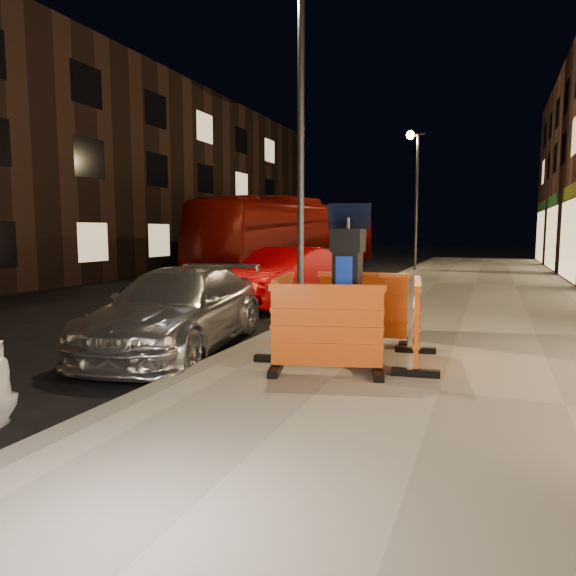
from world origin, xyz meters
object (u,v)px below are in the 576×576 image
at_px(barrier_front, 326,330).
at_px(barrier_back, 363,308).
at_px(parking_kiosk, 347,286).
at_px(car_silver, 179,349).
at_px(barrier_bldgside, 416,322).
at_px(car_red, 286,305).
at_px(barrier_kerbside, 284,314).
at_px(bus_doubledecker, 293,274).

height_order(barrier_front, barrier_back, same).
bearing_deg(parking_kiosk, car_silver, 168.13).
relative_size(barrier_bldgside, car_silver, 0.32).
bearing_deg(parking_kiosk, barrier_front, -99.83).
bearing_deg(car_red, parking_kiosk, -50.46).
distance_m(barrier_front, barrier_back, 1.90).
bearing_deg(barrier_front, barrier_kerbside, 120.17).
bearing_deg(barrier_front, car_silver, 144.83).
xyz_separation_m(barrier_front, bus_doubledecker, (-6.39, 15.41, -0.71)).
xyz_separation_m(barrier_back, bus_doubledecker, (-6.39, 13.51, -0.71)).
distance_m(barrier_bldgside, car_silver, 3.85).
distance_m(barrier_back, barrier_kerbside, 1.34).
xyz_separation_m(parking_kiosk, barrier_front, (0.00, -0.95, -0.44)).
xyz_separation_m(parking_kiosk, barrier_back, (0.00, 0.95, -0.44)).
xyz_separation_m(barrier_bldgside, car_silver, (-3.79, 0.10, -0.71)).
distance_m(barrier_back, car_red, 5.42).
bearing_deg(bus_doubledecker, car_silver, -66.56).
height_order(parking_kiosk, bus_doubledecker, parking_kiosk).
relative_size(parking_kiosk, car_silver, 0.45).
distance_m(barrier_front, car_red, 7.06).
height_order(car_silver, car_red, car_red).
relative_size(barrier_front, barrier_bldgside, 1.00).
bearing_deg(barrier_kerbside, barrier_front, -146.83).
distance_m(barrier_back, barrier_bldgside, 1.34).
height_order(barrier_kerbside, car_red, barrier_kerbside).
xyz_separation_m(barrier_front, car_red, (-3.07, 6.32, -0.71)).
relative_size(barrier_kerbside, barrier_bldgside, 1.00).
bearing_deg(barrier_kerbside, barrier_back, -56.83).
bearing_deg(barrier_bldgside, car_silver, 80.64).
relative_size(car_silver, car_red, 1.00).
height_order(barrier_kerbside, bus_doubledecker, bus_doubledecker).
distance_m(parking_kiosk, barrier_bldgside, 1.05).
bearing_deg(car_red, barrier_kerbside, -58.68).
relative_size(barrier_front, car_silver, 0.32).
relative_size(barrier_front, barrier_back, 1.00).
distance_m(barrier_front, barrier_kerbside, 1.34).
height_order(barrier_back, car_silver, barrier_back).
xyz_separation_m(barrier_back, barrier_kerbside, (-0.95, -0.95, 0.00)).
relative_size(parking_kiosk, car_red, 0.44).
distance_m(parking_kiosk, bus_doubledecker, 15.85).
distance_m(barrier_kerbside, car_red, 5.81).
xyz_separation_m(barrier_front, barrier_kerbside, (-0.95, 0.95, 0.00)).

